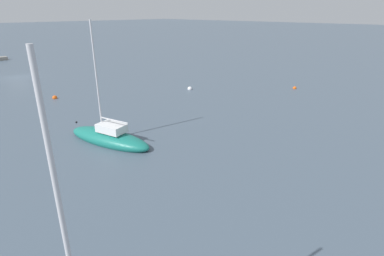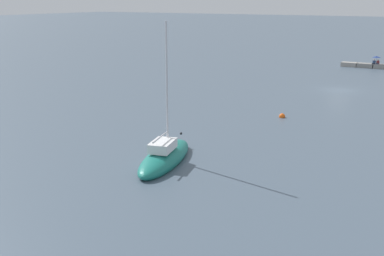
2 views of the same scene
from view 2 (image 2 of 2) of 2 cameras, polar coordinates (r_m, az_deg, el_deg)
ground_plane at (r=59.71m, az=17.00°, el=4.29°), size 500.00×500.00×0.00m
seawall_pier at (r=80.65m, az=20.68°, el=6.89°), size 9.77×1.47×0.68m
person_seated_maroon_left at (r=80.32m, az=21.12°, el=7.24°), size 0.46×0.65×0.73m
person_seated_blue_right at (r=80.38m, az=20.72°, el=7.29°), size 0.46×0.65×0.73m
umbrella_open_navy at (r=80.36m, az=21.00°, el=7.87°), size 1.25×1.25×1.27m
sailboat_teal_mid at (r=32.01m, az=-3.25°, el=-3.42°), size 4.04×8.12×9.54m
mooring_buoy_near at (r=44.75m, az=10.61°, el=1.36°), size 0.56×0.56×0.56m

